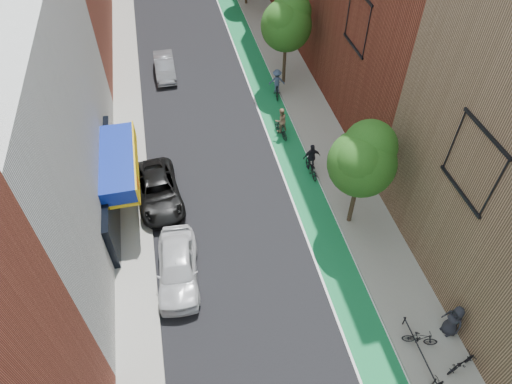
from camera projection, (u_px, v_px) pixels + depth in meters
bike_lane at (257, 72)px, 35.70m from camera, size 2.00×68.00×0.01m
sidewalk_left at (127, 87)px, 34.16m from camera, size 2.00×68.00×0.15m
sidewalk_right at (288, 67)px, 36.03m from camera, size 3.00×68.00×0.15m
tree_near at (363, 159)px, 21.81m from camera, size 3.40×3.36×6.42m
tree_mid at (287, 21)px, 31.08m from camera, size 3.55×3.53×6.74m
parked_car_white at (178, 267)px, 22.09m from camera, size 2.32×4.98×1.65m
parked_car_black at (158, 191)px, 25.80m from camera, size 2.82×5.31×1.42m
parked_car_silver at (165, 67)px, 34.96m from camera, size 1.46×4.18×1.38m
cyclist_lane_near at (281, 125)px, 29.71m from camera, size 0.96×1.74×2.06m
cyclist_lane_mid at (311, 163)px, 27.27m from camera, size 1.06×1.88×2.14m
cyclist_lane_far at (277, 85)px, 32.79m from camera, size 1.25×1.78×2.11m
parked_bike_mid at (420, 338)px, 19.80m from camera, size 1.57×0.97×0.91m
parked_bike_far at (462, 363)px, 19.10m from camera, size 1.64×0.98×0.82m
pedestrian at (453, 321)px, 19.84m from camera, size 0.81×1.05×1.91m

